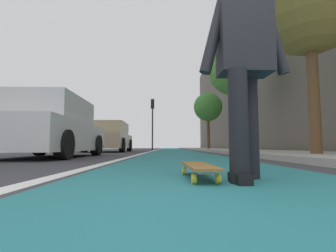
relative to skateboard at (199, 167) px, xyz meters
The scene contains 13 objects.
ground_plane 8.55m from the skateboard, ahead, with size 80.00×80.00×0.00m, color #38383D.
bike_lane_paint 22.55m from the skateboard, ahead, with size 56.00×2.33×0.00m, color #237075.
lane_stripe_white 18.59m from the skateboard, ahead, with size 52.00×0.16×0.01m, color silver.
sidewalk_curb 16.88m from the skateboard, 11.45° to the right, with size 52.00×3.20×0.11m, color #9E9B93.
building_facade 22.19m from the skateboard, 15.80° to the right, with size 40.00×1.20×12.28m, color #5C554B.
skateboard is the anchor object (origin of this frame).
skater_person 0.92m from the skateboard, 113.37° to the right, with size 0.47×0.72×1.64m.
parked_car_near 5.20m from the skateboard, 38.02° to the left, with size 4.06×1.98×1.46m.
parked_car_mid 11.23m from the skateboard, 17.05° to the left, with size 4.40×2.05×1.50m.
traffic_light 19.49m from the skateboard, ahead, with size 0.33×0.28×4.35m.
street_tree_near 5.65m from the skateboard, 41.33° to the right, with size 2.44×2.44×4.79m.
street_tree_mid 11.00m from the skateboard, 16.68° to the right, with size 2.53×2.53×5.29m.
street_tree_far 18.44m from the skateboard, ahead, with size 2.30×2.30×4.62m.
Camera 1 is at (-0.60, 0.34, 0.26)m, focal length 26.63 mm.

